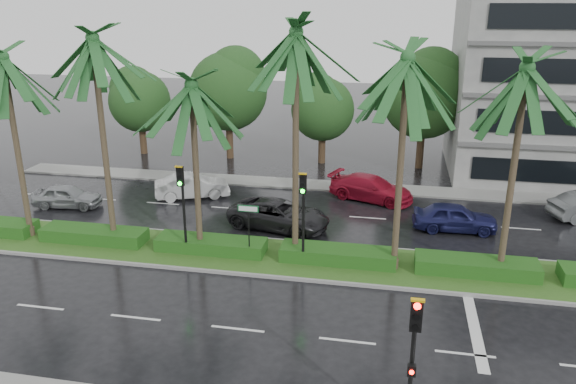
% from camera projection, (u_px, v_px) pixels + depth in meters
% --- Properties ---
extents(ground, '(120.00, 120.00, 0.00)m').
position_uv_depth(ground, '(268.00, 268.00, 25.10)').
color(ground, black).
rests_on(ground, ground).
extents(far_sidewalk, '(40.00, 2.00, 0.12)m').
position_uv_depth(far_sidewalk, '(310.00, 185.00, 36.22)').
color(far_sidewalk, gray).
rests_on(far_sidewalk, ground).
extents(median, '(36.00, 4.00, 0.15)m').
position_uv_depth(median, '(273.00, 257.00, 26.01)').
color(median, gray).
rests_on(median, ground).
extents(hedge, '(35.20, 1.40, 0.60)m').
position_uv_depth(hedge, '(273.00, 250.00, 25.89)').
color(hedge, '#1C4814').
rests_on(hedge, median).
extents(lane_markings, '(34.00, 13.06, 0.01)m').
position_uv_depth(lane_markings, '(335.00, 278.00, 24.15)').
color(lane_markings, silver).
rests_on(lane_markings, ground).
extents(palm_row, '(26.30, 4.20, 10.80)m').
position_uv_depth(palm_row, '(243.00, 72.00, 23.51)').
color(palm_row, '#3F3424').
rests_on(palm_row, median).
extents(signal_near, '(0.34, 0.45, 4.36)m').
position_uv_depth(signal_near, '(412.00, 363.00, 14.49)').
color(signal_near, black).
rests_on(signal_near, near_sidewalk).
extents(signal_median_left, '(0.34, 0.42, 4.36)m').
position_uv_depth(signal_median_left, '(182.00, 197.00, 25.13)').
color(signal_median_left, black).
rests_on(signal_median_left, median).
extents(signal_median_right, '(0.34, 0.42, 4.36)m').
position_uv_depth(signal_median_right, '(303.00, 205.00, 24.13)').
color(signal_median_right, black).
rests_on(signal_median_right, median).
extents(street_sign, '(0.95, 0.09, 2.60)m').
position_uv_depth(street_sign, '(248.00, 218.00, 25.04)').
color(street_sign, black).
rests_on(street_sign, median).
extents(bg_trees, '(32.53, 5.84, 8.44)m').
position_uv_depth(bg_trees, '(320.00, 96.00, 39.87)').
color(bg_trees, '#382719').
rests_on(bg_trees, ground).
extents(car_silver, '(1.94, 4.01, 1.32)m').
position_uv_depth(car_silver, '(67.00, 196.00, 32.29)').
color(car_silver, '#94979B').
rests_on(car_silver, ground).
extents(car_white, '(3.20, 4.66, 1.46)m').
position_uv_depth(car_white, '(192.00, 186.00, 33.82)').
color(car_white, '#B8B8B8').
rests_on(car_white, ground).
extents(car_darkgrey, '(3.52, 5.71, 1.48)m').
position_uv_depth(car_darkgrey, '(279.00, 215.00, 29.32)').
color(car_darkgrey, black).
rests_on(car_darkgrey, ground).
extents(car_red, '(3.64, 5.45, 1.47)m').
position_uv_depth(car_red, '(371.00, 188.00, 33.44)').
color(car_red, maroon).
rests_on(car_red, ground).
extents(car_blue, '(1.86, 4.32, 1.45)m').
position_uv_depth(car_blue, '(455.00, 217.00, 29.00)').
color(car_blue, '#1A1D50').
rests_on(car_blue, ground).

